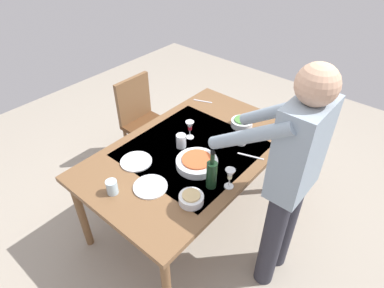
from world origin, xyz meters
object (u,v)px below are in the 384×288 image
Objects in this scene: water_cup_near_left at (181,141)px; dinner_plate_near at (150,187)px; wine_glass_right at (230,175)px; water_cup_near_right at (112,187)px; side_bowl_bread at (191,198)px; dinner_plate_far at (136,161)px; wine_bottle at (212,174)px; water_cup_far_left at (241,139)px; side_bowl_salad at (242,123)px; person_server at (290,176)px; chair_near at (142,117)px; dining_table at (192,156)px; serving_bowl_pasta at (197,162)px; wine_glass_left at (190,127)px.

water_cup_near_left is 0.48m from dinner_plate_near.
wine_glass_right is 1.51× the size of water_cup_near_right.
water_cup_near_right reaches higher than side_bowl_bread.
water_cup_near_right is 0.43× the size of dinner_plate_far.
water_cup_far_left is (-0.52, -0.11, -0.07)m from wine_bottle.
water_cup_far_left is 0.47× the size of side_bowl_salad.
person_server is 0.38m from wine_glass_right.
wine_bottle is at bearing 68.18° from chair_near.
side_bowl_bread is 0.70× the size of dinner_plate_near.
dining_table is at bearing -108.03° from wine_glass_right.
water_cup_near_left is at bearing -102.29° from wine_glass_right.
dining_table is 5.73× the size of wine_bottle.
chair_near is at bearing -119.20° from side_bowl_bread.
water_cup_near_right reaches higher than side_bowl_salad.
person_server is 0.67m from serving_bowl_pasta.
wine_glass_left is (-0.32, -0.46, -0.01)m from wine_bottle.
water_cup_far_left is (-0.33, 0.33, -0.01)m from water_cup_near_left.
side_bowl_salad is at bearing -166.07° from side_bowl_bread.
water_cup_near_left is 0.48× the size of dinner_plate_near.
wine_bottle is 0.48m from water_cup_near_left.
water_cup_near_left is 0.47m from water_cup_far_left.
wine_glass_left is 0.66× the size of dinner_plate_far.
wine_glass_left is 0.35m from serving_bowl_pasta.
water_cup_far_left is at bearing -155.88° from wine_glass_right.
serving_bowl_pasta is at bearing -12.62° from water_cup_far_left.
wine_glass_left is 0.50× the size of serving_bowl_pasta.
side_bowl_bread is 0.70× the size of dinner_plate_far.
water_cup_far_left is (-0.02, 1.15, 0.27)m from chair_near.
wine_bottle is at bearing -64.74° from person_server.
wine_bottle is 2.97× the size of water_cup_near_right.
side_bowl_salad and side_bowl_bread have the same top height.
dining_table is 10.60× the size of side_bowl_bread.
dinner_plate_far is (0.48, -0.10, -0.10)m from wine_glass_left.
wine_glass_right is 0.94× the size of side_bowl_bread.
wine_glass_right is at bearing 65.93° from wine_glass_left.
water_cup_near_right is 0.62× the size of side_bowl_bread.
wine_bottle is 0.56m from wine_glass_left.
side_bowl_salad reaches higher than dinner_plate_near.
side_bowl_salad is (-0.54, 0.20, -0.02)m from water_cup_near_left.
water_cup_near_right is at bearing -1.54° from water_cup_near_left.
dinner_plate_far is (0.16, -0.56, -0.10)m from wine_bottle.
water_cup_near_left reaches higher than dinner_plate_far.
chair_near reaches higher than serving_bowl_pasta.
water_cup_near_right is 0.61m from serving_bowl_pasta.
water_cup_near_left is (-0.19, -0.44, -0.06)m from wine_bottle.
person_server is 1.12m from water_cup_near_right.
person_server is 10.56× the size of side_bowl_bread.
chair_near reaches higher than wine_glass_left.
wine_bottle reaches higher than water_cup_far_left.
wine_bottle reaches higher than dinner_plate_far.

